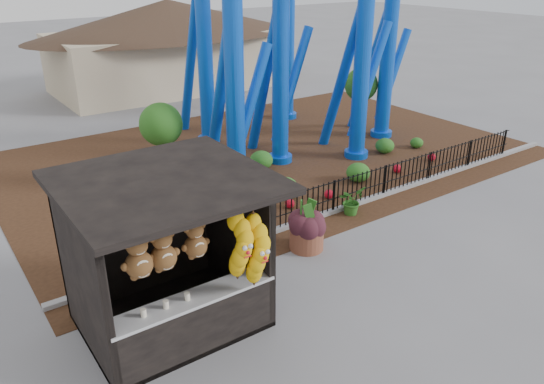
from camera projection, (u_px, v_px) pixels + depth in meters
ground at (327, 298)px, 11.14m from camera, size 120.00×120.00×0.00m
mulch_bed at (267, 155)px, 19.22m from camera, size 18.00×12.00×0.02m
curb at (364, 201)px, 15.46m from camera, size 18.00×0.18×0.12m
prize_booth at (173, 260)px, 9.64m from camera, size 3.50×3.40×3.12m
picket_fence at (387, 180)px, 15.76m from camera, size 12.20×0.06×1.00m
terracotta_planter at (307, 238)px, 12.95m from camera, size 0.92×0.92×0.56m
planter_foliage at (307, 216)px, 12.71m from camera, size 0.70×0.70×0.64m
potted_plant at (351, 201)px, 14.67m from camera, size 0.87×0.80×0.80m
landscaping at (326, 166)px, 17.35m from camera, size 7.43×3.68×0.63m
pavilion at (169, 30)px, 28.01m from camera, size 15.00×15.00×4.80m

